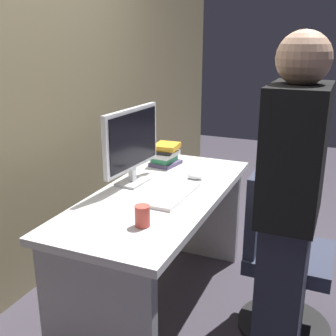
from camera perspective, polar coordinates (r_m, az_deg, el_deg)
The scene contains 11 objects.
ground_plane at distance 2.76m, azimuth -1.00°, elevation -18.12°, with size 9.00×9.00×0.00m, color #3D3842.
wall_back at distance 2.74m, azimuth -19.24°, elevation 14.35°, with size 6.40×0.10×3.00m, color #8C7F5B.
desk at distance 2.49m, azimuth -1.07°, elevation -8.21°, with size 1.54×0.67×0.76m.
office_chair at distance 2.44m, azimuth 14.92°, elevation -12.04°, with size 0.52×0.52×0.94m.
person_at_desk at distance 1.93m, azimuth 16.09°, elevation -6.69°, with size 0.40×0.24×1.64m.
monitor at distance 2.47m, azimuth -4.96°, elevation 3.53°, with size 0.54×0.15×0.46m.
keyboard at distance 2.33m, azimuth 1.08°, elevation -3.69°, with size 0.43×0.13×0.02m, color white.
mouse at distance 2.61m, azimuth 3.73°, elevation -1.16°, with size 0.06×0.10×0.03m, color white.
cup_near_keyboard at distance 1.97m, azimuth -3.51°, elevation -6.55°, with size 0.07×0.07×0.10m, color #D84C3F.
book_stack at distance 2.87m, azimuth -0.32°, elevation 1.86°, with size 0.23×0.19×0.15m.
handbag at distance 3.15m, azimuth 15.48°, elevation -11.05°, with size 0.34×0.14×0.38m.
Camera 1 is at (-2.04, -0.93, 1.62)m, focal length 44.67 mm.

